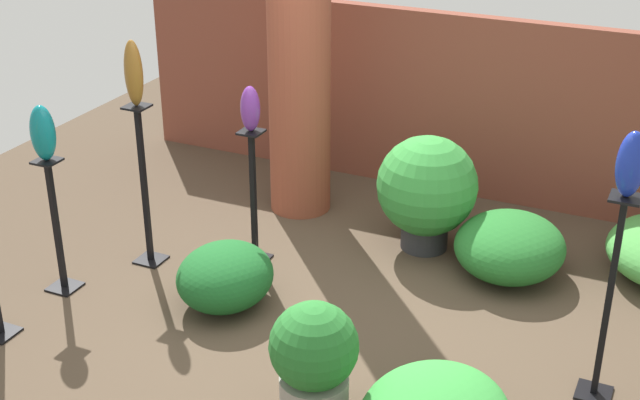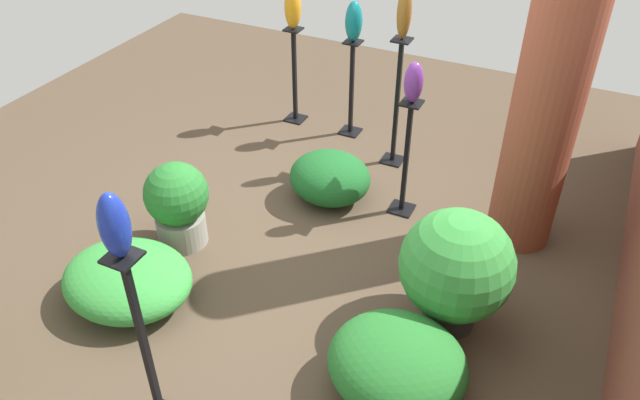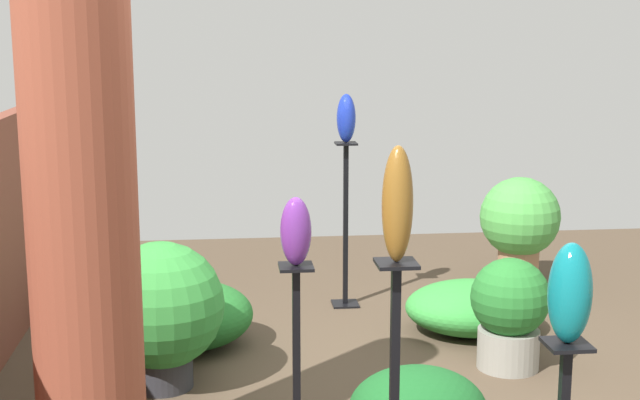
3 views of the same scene
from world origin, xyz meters
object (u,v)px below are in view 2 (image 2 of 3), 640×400
at_px(pedestal_bronze, 396,109).
at_px(pedestal_violet, 406,164).
at_px(art_vase_bronze, 404,12).
at_px(brick_pillar, 553,78).
at_px(pedestal_teal, 351,93).
at_px(art_vase_teal, 354,21).
at_px(art_vase_cobalt, 114,226).
at_px(pedestal_cobalt, 146,352).
at_px(potted_plant_back_center, 178,202).
at_px(potted_plant_front_left, 456,268).
at_px(pedestal_amber, 295,80).
at_px(art_vase_amber, 293,7).
at_px(art_vase_violet, 414,82).

xyz_separation_m(pedestal_bronze, pedestal_violet, (0.69, 0.34, -0.09)).
xyz_separation_m(pedestal_bronze, art_vase_bronze, (0.00, -0.00, 0.88)).
distance_m(brick_pillar, pedestal_teal, 2.28).
xyz_separation_m(art_vase_teal, art_vase_cobalt, (3.55, 0.33, 0.29)).
xyz_separation_m(pedestal_cobalt, potted_plant_back_center, (-1.39, -0.84, -0.20)).
distance_m(pedestal_cobalt, potted_plant_front_left, 1.96).
height_order(pedestal_bronze, potted_plant_front_left, pedestal_bronze).
height_order(pedestal_bronze, pedestal_amber, pedestal_bronze).
relative_size(brick_pillar, potted_plant_front_left, 3.10).
relative_size(brick_pillar, art_vase_cobalt, 7.57).
relative_size(pedestal_amber, potted_plant_back_center, 1.40).
bearing_deg(art_vase_teal, art_vase_cobalt, 5.33).
bearing_deg(potted_plant_back_center, art_vase_teal, 166.72).
bearing_deg(pedestal_teal, pedestal_bronze, 60.68).
bearing_deg(brick_pillar, art_vase_bronze, -115.15).
height_order(pedestal_amber, art_vase_cobalt, art_vase_cobalt).
height_order(pedestal_teal, art_vase_amber, art_vase_amber).
bearing_deg(pedestal_amber, potted_plant_back_center, 3.10).
distance_m(pedestal_amber, potted_plant_back_center, 2.16).
distance_m(pedestal_teal, potted_plant_back_center, 2.22).
bearing_deg(potted_plant_front_left, pedestal_amber, -132.76).
distance_m(pedestal_bronze, pedestal_teal, 0.67).
xyz_separation_m(pedestal_violet, art_vase_violet, (-0.00, 0.00, 0.72)).
xyz_separation_m(pedestal_cobalt, pedestal_amber, (-3.55, -0.96, -0.13)).
relative_size(pedestal_teal, potted_plant_front_left, 1.10).
height_order(brick_pillar, art_vase_violet, brick_pillar).
relative_size(pedestal_bronze, art_vase_bronze, 2.63).
bearing_deg(brick_pillar, pedestal_amber, -110.44).
relative_size(pedestal_violet, art_vase_cobalt, 2.81).
bearing_deg(pedestal_teal, pedestal_amber, -90.04).
distance_m(brick_pillar, pedestal_cobalt, 3.14).
distance_m(pedestal_bronze, pedestal_violet, 0.78).
relative_size(pedestal_teal, art_vase_amber, 2.31).
relative_size(pedestal_bronze, art_vase_cobalt, 3.33).
bearing_deg(brick_pillar, art_vase_amber, -110.44).
relative_size(art_vase_bronze, potted_plant_back_center, 0.65).
bearing_deg(pedestal_violet, art_vase_violet, 180.00).
bearing_deg(art_vase_amber, pedestal_teal, 89.96).
distance_m(pedestal_cobalt, pedestal_violet, 2.60).
xyz_separation_m(art_vase_teal, potted_plant_front_left, (2.08, 1.62, -0.67)).
bearing_deg(art_vase_bronze, potted_plant_front_left, 30.81).
bearing_deg(pedestal_cobalt, art_vase_teal, -174.67).
height_order(pedestal_bronze, art_vase_bronze, art_vase_bronze).
relative_size(brick_pillar, pedestal_cobalt, 2.17).
distance_m(pedestal_bronze, art_vase_cobalt, 3.36).
distance_m(pedestal_teal, art_vase_cobalt, 3.70).
relative_size(pedestal_bronze, art_vase_teal, 3.20).
relative_size(pedestal_bronze, potted_plant_back_center, 1.71).
distance_m(pedestal_teal, potted_plant_front_left, 2.64).
xyz_separation_m(art_vase_teal, art_vase_violet, (1.02, 0.91, 0.02)).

